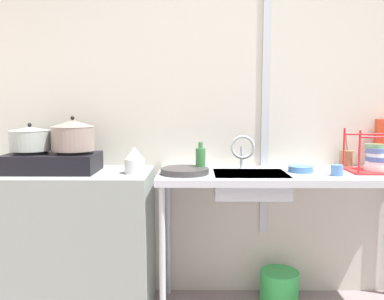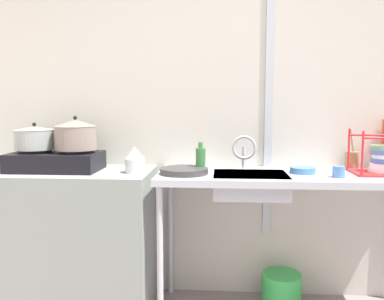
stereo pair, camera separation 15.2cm
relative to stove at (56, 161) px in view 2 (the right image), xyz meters
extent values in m
cube|color=beige|center=(1.41, 0.32, 0.46)|extent=(4.99, 0.10, 2.78)
cube|color=#B1B8C1|center=(1.32, 0.26, 0.60)|extent=(0.05, 0.01, 2.23)
cube|color=gray|center=(0.00, 0.00, -0.50)|extent=(1.18, 0.53, 0.87)
cube|color=#B1B8C1|center=(1.42, 0.00, -0.08)|extent=(1.57, 0.53, 0.04)
cylinder|color=#AFB4BD|center=(0.68, -0.23, -0.52)|extent=(0.04, 0.04, 0.83)
cylinder|color=#B3B6C2|center=(0.68, 0.23, -0.52)|extent=(0.04, 0.04, 0.83)
cube|color=black|center=(0.00, 0.00, 0.00)|extent=(0.54, 0.32, 0.11)
cylinder|color=black|center=(-0.13, 0.00, 0.06)|extent=(0.19, 0.19, 0.02)
cylinder|color=black|center=(0.13, 0.00, 0.06)|extent=(0.19, 0.19, 0.02)
cylinder|color=#959E98|center=(-0.13, 0.00, 0.13)|extent=(0.24, 0.24, 0.12)
cone|color=#909A97|center=(-0.13, 0.00, 0.20)|extent=(0.24, 0.24, 0.02)
sphere|color=black|center=(-0.13, 0.00, 0.22)|extent=(0.02, 0.02, 0.02)
cylinder|color=gray|center=(0.13, 0.00, 0.14)|extent=(0.25, 0.25, 0.14)
cone|color=gray|center=(0.13, 0.00, 0.23)|extent=(0.26, 0.26, 0.04)
sphere|color=black|center=(0.13, 0.00, 0.27)|extent=(0.02, 0.02, 0.02)
cylinder|color=silver|center=(0.50, -0.04, -0.02)|extent=(0.12, 0.12, 0.08)
cone|color=silver|center=(0.50, -0.04, 0.06)|extent=(0.11, 0.11, 0.07)
cube|color=#B1B8C1|center=(1.19, -0.03, -0.13)|extent=(0.43, 0.34, 0.13)
cylinder|color=#B1B8C1|center=(1.15, 0.17, 0.01)|extent=(0.02, 0.02, 0.14)
torus|color=#B1B8C1|center=(1.15, 0.10, 0.08)|extent=(0.15, 0.02, 0.15)
cylinder|color=#363435|center=(0.80, -0.06, -0.04)|extent=(0.28, 0.28, 0.03)
cylinder|color=red|center=(1.80, -0.10, 0.07)|extent=(0.01, 0.01, 0.26)
cylinder|color=red|center=(1.80, 0.14, 0.07)|extent=(0.01, 0.01, 0.26)
cylinder|color=red|center=(1.95, 0.14, 0.16)|extent=(0.30, 0.01, 0.01)
cube|color=red|center=(1.95, 0.02, -0.05)|extent=(0.32, 0.26, 0.01)
cylinder|color=white|center=(1.95, 0.02, -0.03)|extent=(0.15, 0.15, 0.03)
cylinder|color=white|center=(1.96, 0.02, -0.01)|extent=(0.14, 0.14, 0.03)
cylinder|color=#4764A8|center=(1.95, 0.01, 0.02)|extent=(0.14, 0.14, 0.03)
cylinder|color=white|center=(1.96, 0.01, 0.04)|extent=(0.13, 0.13, 0.03)
cylinder|color=#5364A4|center=(1.94, 0.01, 0.07)|extent=(0.12, 0.12, 0.03)
cylinder|color=#6E996C|center=(1.94, 0.02, 0.10)|extent=(0.11, 0.11, 0.03)
cylinder|color=#4B77B8|center=(1.67, -0.11, -0.03)|extent=(0.07, 0.07, 0.06)
cylinder|color=#4272B1|center=(1.50, 0.01, -0.04)|extent=(0.15, 0.15, 0.04)
cylinder|color=#36763D|center=(0.89, 0.00, 0.01)|extent=(0.06, 0.06, 0.15)
cylinder|color=#36763D|center=(0.89, 0.00, 0.10)|extent=(0.03, 0.03, 0.04)
cylinder|color=olive|center=(1.84, 0.20, -0.01)|extent=(0.08, 0.08, 0.11)
cylinder|color=olive|center=(1.84, 0.20, 0.08)|extent=(0.04, 0.03, 0.22)
cylinder|color=green|center=(1.40, 0.09, -0.83)|extent=(0.25, 0.25, 0.21)
camera|label=1|loc=(0.86, -2.36, 0.34)|focal=37.12mm
camera|label=2|loc=(1.01, -2.35, 0.34)|focal=37.12mm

